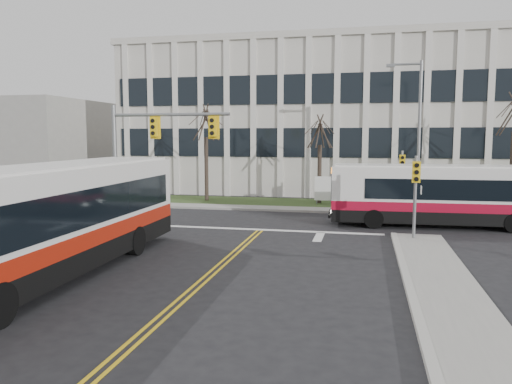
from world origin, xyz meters
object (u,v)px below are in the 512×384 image
Objects in this scene: streetlight at (416,128)px; directory_sign at (326,189)px; bus_cross at (447,197)px; bus_main at (52,223)px.

streetlight reaches higher than directory_sign.
bus_main is at bearing -50.33° from bus_cross.
streetlight reaches higher than bus_main.
bus_cross is (1.13, -5.12, -3.64)m from streetlight.
bus_cross is (6.67, -6.42, 0.39)m from directory_sign.
directory_sign is (-5.53, 1.30, -4.02)m from streetlight.
directory_sign is 0.17× the size of bus_cross.
streetlight is 22.22m from bus_main.
bus_cross is at bearing 40.72° from bus_main.
streetlight is 6.38m from bus_cross.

